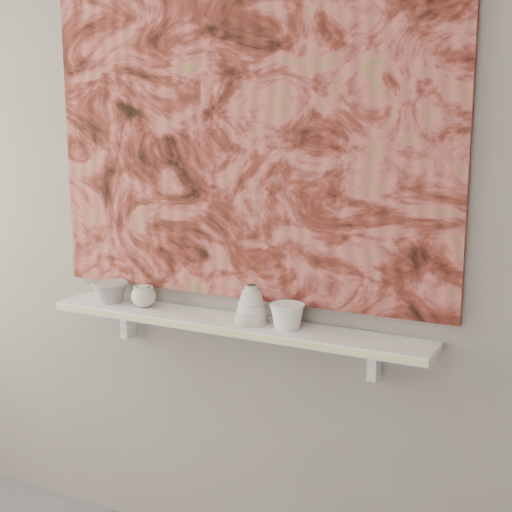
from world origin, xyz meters
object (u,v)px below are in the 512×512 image
Objects in this scene: bowl_white at (287,316)px; bell_vessel at (251,304)px; shelf at (231,324)px; cup_cream at (144,296)px; bowl_grey at (110,292)px; painting at (242,138)px.

bell_vessel is at bearing 180.00° from bowl_white.
cup_cream reaches higher than shelf.
bowl_grey is 0.15m from cup_cream.
shelf is 10.71× the size of bell_vessel.
bowl_white is at bearing 0.00° from bell_vessel.
cup_cream is at bearing 180.00° from bell_vessel.
bowl_grey is 1.21× the size of bowl_white.
cup_cream is (-0.36, -0.08, -0.57)m from painting.
painting is at bearing 12.44° from cup_cream.
cup_cream is (0.15, 0.00, 0.00)m from bowl_grey.
bell_vessel is (0.08, 0.00, 0.08)m from shelf.
shelf is at bearing 180.00° from bowl_white.
painting is 11.47× the size of bell_vessel.
bell_vessel reaches higher than cup_cream.
cup_cream is at bearing 0.00° from bowl_grey.
bowl_white is (0.21, 0.00, 0.06)m from shelf.
shelf is 15.72× the size of cup_cream.
bowl_grey is at bearing 180.00° from shelf.
shelf is 0.22m from bowl_white.
bell_vessel reaches higher than bowl_white.
cup_cream is (-0.36, 0.00, 0.06)m from shelf.
bowl_white reaches higher than bowl_grey.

